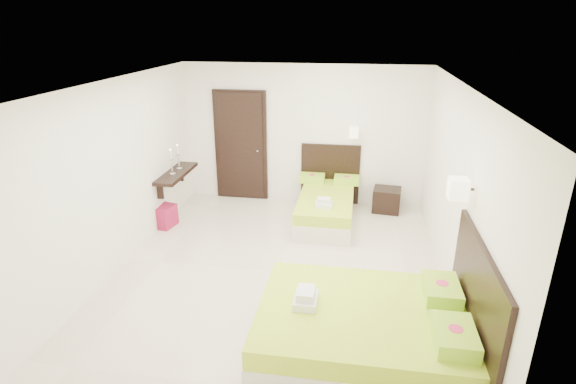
# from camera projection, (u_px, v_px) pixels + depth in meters

# --- Properties ---
(floor) EXTENTS (5.50, 5.50, 0.00)m
(floor) POSITION_uv_depth(u_px,v_px,m) (278.00, 272.00, 6.32)
(floor) COLOR beige
(floor) RESTS_ON ground
(bed_single) EXTENTS (1.11, 1.85, 1.52)m
(bed_single) POSITION_uv_depth(u_px,v_px,m) (326.00, 204.00, 7.90)
(bed_single) COLOR beige
(bed_single) RESTS_ON ground
(bed_double) EXTENTS (2.17, 1.84, 1.79)m
(bed_double) POSITION_uv_depth(u_px,v_px,m) (370.00, 330.00, 4.65)
(bed_double) COLOR beige
(bed_double) RESTS_ON ground
(nightstand) EXTENTS (0.53, 0.49, 0.43)m
(nightstand) POSITION_uv_depth(u_px,v_px,m) (387.00, 200.00, 8.27)
(nightstand) COLOR black
(nightstand) RESTS_ON ground
(ottoman) EXTENTS (0.44, 0.44, 0.37)m
(ottoman) POSITION_uv_depth(u_px,v_px,m) (163.00, 216.00, 7.67)
(ottoman) COLOR maroon
(ottoman) RESTS_ON ground
(door) EXTENTS (1.02, 0.15, 2.14)m
(door) POSITION_uv_depth(u_px,v_px,m) (241.00, 146.00, 8.60)
(door) COLOR black
(door) RESTS_ON ground
(console_shelf) EXTENTS (0.35, 1.20, 0.78)m
(console_shelf) POSITION_uv_depth(u_px,v_px,m) (176.00, 174.00, 7.80)
(console_shelf) COLOR black
(console_shelf) RESTS_ON ground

